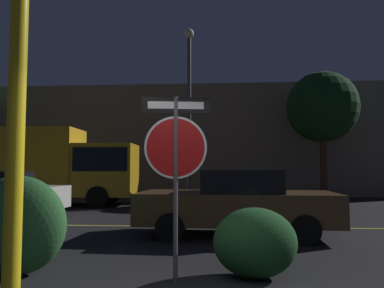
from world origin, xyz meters
name	(u,v)px	position (x,y,z in m)	size (l,w,h in m)	color
road_center_stripe	(213,227)	(0.00, 6.18, 0.00)	(38.96, 0.12, 0.01)	gold
stop_sign	(176,149)	(-0.42, 1.33, 1.77)	(0.92, 0.16, 2.49)	#4C4C51
yellow_pole_left	(15,147)	(-1.74, -0.33, 1.71)	(0.16, 0.16, 3.42)	yellow
hedge_bush_1	(17,225)	(-2.73, 1.55, 0.70)	(1.43, 0.78, 1.41)	#2D6633
hedge_bush_2	(255,243)	(0.66, 1.63, 0.48)	(1.16, 0.90, 0.97)	#1E4C23
passing_car_2	(237,203)	(0.58, 4.93, 0.74)	(4.56, 2.21, 1.48)	brown
delivery_truck	(60,165)	(-6.41, 11.48, 1.68)	(6.35, 2.54, 3.18)	gold
street_lamp	(189,97)	(-1.04, 11.60, 4.47)	(0.40, 0.40, 7.39)	#4C4C51
tree_0	(322,107)	(5.21, 14.68, 4.49)	(3.43, 3.43, 6.23)	#422D1E
building_backdrop	(175,143)	(-2.52, 19.37, 3.14)	(28.72, 4.97, 6.29)	#7A6B5B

